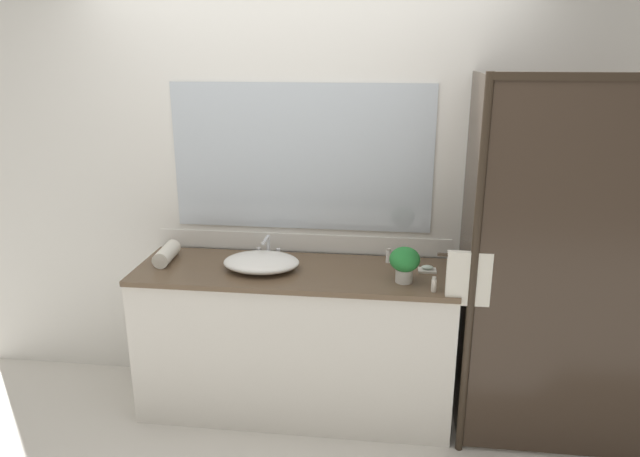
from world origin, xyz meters
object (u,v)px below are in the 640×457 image
(faucet, at_px, (268,250))
(soap_dish, at_px, (427,269))
(sink_basin, at_px, (261,262))
(amenity_bottle_body_wash, at_px, (389,256))
(potted_plant, at_px, (405,262))
(rolled_towel_near_edge, at_px, (167,254))
(amenity_bottle_lotion, at_px, (434,285))

(faucet, distance_m, soap_dish, 0.94)
(sink_basin, distance_m, amenity_bottle_body_wash, 0.74)
(amenity_bottle_body_wash, bearing_deg, potted_plant, -73.45)
(rolled_towel_near_edge, bearing_deg, amenity_bottle_body_wash, 6.32)
(sink_basin, bearing_deg, amenity_bottle_body_wash, 15.71)
(soap_dish, xyz_separation_m, amenity_bottle_lotion, (0.02, -0.28, 0.02))
(rolled_towel_near_edge, bearing_deg, potted_plant, -6.05)
(sink_basin, xyz_separation_m, soap_dish, (0.93, 0.08, -0.03))
(faucet, height_order, amenity_bottle_lotion, faucet)
(rolled_towel_near_edge, bearing_deg, soap_dish, 0.94)
(sink_basin, bearing_deg, faucet, 90.00)
(faucet, relative_size, potted_plant, 0.88)
(faucet, relative_size, soap_dish, 1.70)
(soap_dish, bearing_deg, rolled_towel_near_edge, -179.06)
(amenity_bottle_lotion, bearing_deg, faucet, 158.02)
(amenity_bottle_body_wash, bearing_deg, soap_dish, -28.47)
(soap_dish, bearing_deg, faucet, 173.75)
(sink_basin, relative_size, potted_plant, 2.22)
(sink_basin, xyz_separation_m, amenity_bottle_lotion, (0.95, -0.20, -0.00))
(faucet, xyz_separation_m, rolled_towel_near_edge, (-0.58, -0.13, -0.00))
(faucet, distance_m, potted_plant, 0.85)
(amenity_bottle_lotion, height_order, amenity_bottle_body_wash, amenity_bottle_body_wash)
(potted_plant, bearing_deg, sink_basin, 173.68)
(amenity_bottle_lotion, bearing_deg, amenity_bottle_body_wash, 120.59)
(soap_dish, xyz_separation_m, amenity_bottle_body_wash, (-0.22, 0.12, 0.03))
(soap_dish, relative_size, amenity_bottle_lotion, 1.24)
(potted_plant, relative_size, amenity_bottle_lotion, 2.42)
(sink_basin, bearing_deg, rolled_towel_near_edge, 174.33)
(faucet, height_order, amenity_bottle_body_wash, faucet)
(faucet, relative_size, amenity_bottle_lotion, 2.12)
(sink_basin, height_order, faucet, faucet)
(sink_basin, relative_size, soap_dish, 4.31)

